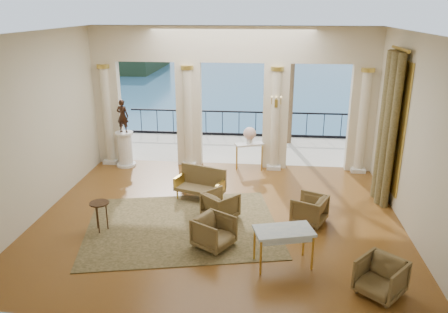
# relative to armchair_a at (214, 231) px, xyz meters

# --- Properties ---
(floor) EXTENTS (9.00, 9.00, 0.00)m
(floor) POSITION_rel_armchair_a_xyz_m (-0.06, 1.43, -0.39)
(floor) COLOR #4D3015
(floor) RESTS_ON ground
(room_walls) EXTENTS (9.00, 9.00, 9.00)m
(room_walls) POSITION_rel_armchair_a_xyz_m (-0.06, 0.31, 2.49)
(room_walls) COLOR beige
(room_walls) RESTS_ON ground
(arcade) EXTENTS (9.00, 0.56, 4.50)m
(arcade) POSITION_rel_armchair_a_xyz_m (-0.06, 5.25, 2.19)
(arcade) COLOR beige
(arcade) RESTS_ON ground
(terrace) EXTENTS (10.00, 3.60, 0.10)m
(terrace) POSITION_rel_armchair_a_xyz_m (-0.06, 7.23, -0.44)
(terrace) COLOR beige
(terrace) RESTS_ON ground
(balustrade) EXTENTS (9.00, 0.06, 1.03)m
(balustrade) POSITION_rel_armchair_a_xyz_m (-0.06, 8.83, 0.02)
(balustrade) COLOR black
(balustrade) RESTS_ON terrace
(palm_tree) EXTENTS (2.00, 2.00, 4.50)m
(palm_tree) POSITION_rel_armchair_a_xyz_m (1.94, 8.03, 3.70)
(palm_tree) COLOR #4C3823
(palm_tree) RESTS_ON terrace
(headland) EXTENTS (22.00, 18.00, 6.00)m
(headland) POSITION_rel_armchair_a_xyz_m (-30.06, 71.43, -3.39)
(headland) COLOR black
(headland) RESTS_ON sea
(sea) EXTENTS (160.00, 160.00, 0.00)m
(sea) POSITION_rel_armchair_a_xyz_m (-0.06, 61.43, -6.39)
(sea) COLOR navy
(sea) RESTS_ON ground
(curtain) EXTENTS (0.33, 1.40, 4.09)m
(curtain) POSITION_rel_armchair_a_xyz_m (4.23, 2.93, 1.63)
(curtain) COLOR #4E4723
(curtain) RESTS_ON ground
(window_frame) EXTENTS (0.04, 1.60, 3.40)m
(window_frame) POSITION_rel_armchair_a_xyz_m (4.41, 2.93, 1.71)
(window_frame) COLOR gold
(window_frame) RESTS_ON room_walls
(wall_sconce) EXTENTS (0.30, 0.11, 0.33)m
(wall_sconce) POSITION_rel_armchair_a_xyz_m (1.34, 4.94, 1.84)
(wall_sconce) COLOR gold
(wall_sconce) RESTS_ON arcade
(rug) EXTENTS (5.17, 4.39, 0.02)m
(rug) POSITION_rel_armchair_a_xyz_m (-0.88, 0.84, -0.38)
(rug) COLOR #32341B
(rug) RESTS_ON ground
(armchair_a) EXTENTS (1.00, 1.01, 0.78)m
(armchair_a) POSITION_rel_armchair_a_xyz_m (0.00, 0.00, 0.00)
(armchair_a) COLOR #473621
(armchair_a) RESTS_ON ground
(armchair_b) EXTENTS (1.03, 1.03, 0.78)m
(armchair_b) POSITION_rel_armchair_a_xyz_m (3.24, -1.37, -0.00)
(armchair_b) COLOR #473621
(armchair_b) RESTS_ON ground
(armchair_c) EXTENTS (0.95, 0.97, 0.77)m
(armchair_c) POSITION_rel_armchair_a_xyz_m (2.18, 1.37, -0.01)
(armchair_c) COLOR #473621
(armchair_c) RESTS_ON ground
(armchair_d) EXTENTS (1.00, 1.00, 0.75)m
(armchair_d) POSITION_rel_armchair_a_xyz_m (-0.01, 1.41, -0.01)
(armchair_d) COLOR #473621
(armchair_d) RESTS_ON ground
(settee) EXTENTS (1.46, 0.98, 0.90)m
(settee) POSITION_rel_armchair_a_xyz_m (-0.66, 2.51, 0.05)
(settee) COLOR #473621
(settee) RESTS_ON ground
(game_table) EXTENTS (1.30, 0.93, 0.81)m
(game_table) POSITION_rel_armchair_a_xyz_m (1.49, -0.57, 0.33)
(game_table) COLOR #A9C1D2
(game_table) RESTS_ON ground
(pedestal) EXTENTS (0.63, 0.63, 1.16)m
(pedestal) POSITION_rel_armchair_a_xyz_m (-3.56, 4.85, 0.17)
(pedestal) COLOR silver
(pedestal) RESTS_ON ground
(statue) EXTENTS (0.43, 0.31, 1.08)m
(statue) POSITION_rel_armchair_a_xyz_m (-3.56, 4.85, 1.32)
(statue) COLOR black
(statue) RESTS_ON pedestal
(console_table) EXTENTS (0.98, 0.67, 0.87)m
(console_table) POSITION_rel_armchair_a_xyz_m (0.54, 4.98, 0.33)
(console_table) COLOR silver
(console_table) RESTS_ON ground
(urn) EXTENTS (0.41, 0.41, 0.54)m
(urn) POSITION_rel_armchair_a_xyz_m (0.54, 4.98, 0.79)
(urn) COLOR white
(urn) RESTS_ON console_table
(side_table) EXTENTS (0.45, 0.45, 0.74)m
(side_table) POSITION_rel_armchair_a_xyz_m (-2.74, 0.43, 0.24)
(side_table) COLOR black
(side_table) RESTS_ON ground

